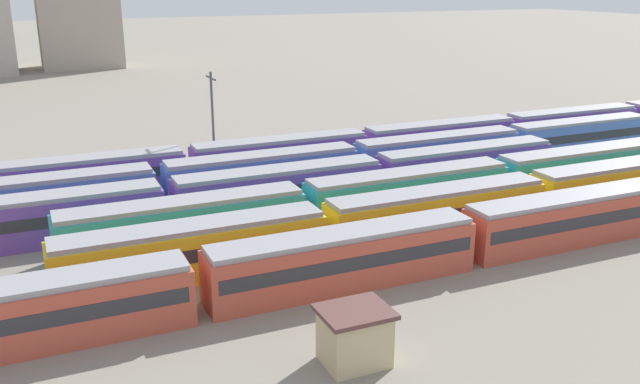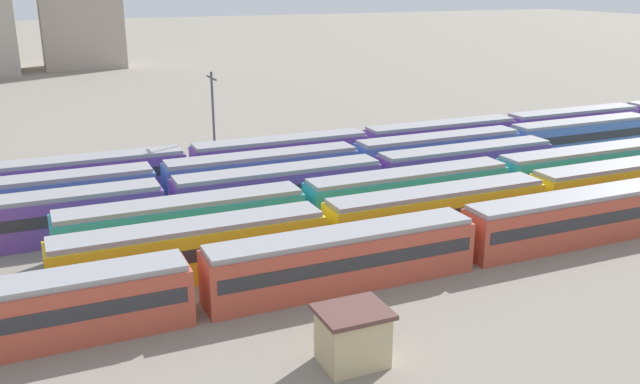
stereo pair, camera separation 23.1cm
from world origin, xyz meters
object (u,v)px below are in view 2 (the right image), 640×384
train_track_0 (572,218)px  train_track_1 (437,212)px  train_track_3 (279,189)px  train_track_2 (583,168)px  train_track_5 (510,131)px  catenary_pole_1 (213,118)px  train_track_4 (356,162)px  signal_hut (353,336)px

train_track_0 → train_track_1: size_ratio=1.68×
train_track_3 → train_track_1: bearing=-49.3°
train_track_0 → train_track_2: same height
train_track_3 → train_track_5: (32.41, 10.40, 0.00)m
train_track_0 → train_track_2: 15.15m
train_track_1 → train_track_5: (23.47, 20.80, 0.00)m
catenary_pole_1 → train_track_5: bearing=-4.6°
train_track_4 → signal_hut: size_ratio=20.75×
catenary_pole_1 → train_track_1: bearing=-65.1°
train_track_0 → signal_hut: size_ratio=26.00×
train_track_2 → train_track_5: 16.10m
train_track_3 → catenary_pole_1: (-2.00, 13.18, 3.78)m
train_track_3 → train_track_4: (9.79, 5.20, 0.00)m
train_track_5 → train_track_4: bearing=-167.1°
train_track_4 → signal_hut: (-14.73, -29.27, -0.35)m
train_track_2 → train_track_3: 28.90m
train_track_4 → train_track_3: bearing=-152.0°
train_track_0 → train_track_3: 23.38m
train_track_1 → train_track_3: bearing=130.7°
train_track_2 → catenary_pole_1: bearing=148.9°
train_track_2 → signal_hut: (-33.37, -18.87, -0.35)m
train_track_3 → train_track_0: bearing=-41.8°
signal_hut → train_track_1: bearing=44.6°
train_track_5 → signal_hut: bearing=-137.3°
train_track_0 → catenary_pole_1: bearing=124.0°
train_track_2 → train_track_5: same height
train_track_3 → train_track_5: size_ratio=0.50×
train_track_0 → train_track_5: same height
catenary_pole_1 → signal_hut: size_ratio=2.85×
train_track_0 → train_track_3: (-17.42, 15.60, -0.00)m
train_track_1 → train_track_5: size_ratio=0.50×
train_track_2 → train_track_3: same height
train_track_1 → signal_hut: size_ratio=15.50×
catenary_pole_1 → train_track_4: bearing=-34.1°
signal_hut → train_track_5: bearing=42.7°
train_track_0 → train_track_2: size_ratio=1.00×
train_track_0 → catenary_pole_1: size_ratio=9.11×
train_track_1 → signal_hut: bearing=-135.4°
train_track_2 → train_track_4: 21.35m
train_track_1 → train_track_2: 20.17m
train_track_2 → signal_hut: bearing=-150.5°
train_track_0 → train_track_1: 9.95m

